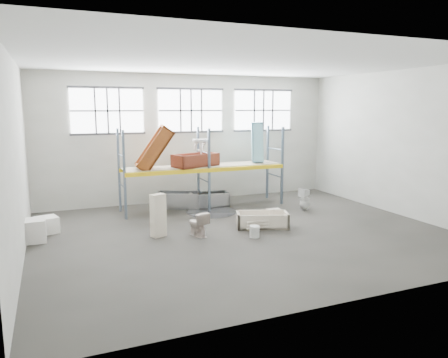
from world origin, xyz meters
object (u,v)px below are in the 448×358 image
cistern_tall (158,215)px  rust_tub_flat (196,160)px  toilet_beige (198,224)px  toilet_white (305,199)px  bathtub_beige (262,220)px  blue_tub_upright (257,142)px  bucket (255,232)px  steel_tub_right (210,199)px  carton_near (32,231)px  steel_tub_left (179,200)px

cistern_tall → rust_tub_flat: size_ratio=0.75×
toilet_beige → toilet_white: (4.64, 1.48, 0.05)m
bathtub_beige → blue_tub_upright: bearing=85.5°
bathtub_beige → bucket: size_ratio=4.77×
cistern_tall → steel_tub_right: size_ratio=0.88×
bucket → cistern_tall: bearing=155.9°
toilet_beige → blue_tub_upright: size_ratio=0.48×
steel_tub_right → toilet_beige: bearing=-115.6°
toilet_beige → bucket: bearing=137.2°
toilet_beige → steel_tub_right: toilet_beige is taller
carton_near → toilet_beige: bearing=-15.3°
carton_near → bathtub_beige: bearing=-9.6°
bucket → carton_near: 6.28m
toilet_beige → blue_tub_upright: bearing=-152.1°
steel_tub_right → steel_tub_left: bearing=167.4°
steel_tub_left → rust_tub_flat: 1.69m
bucket → carton_near: (-5.96, 1.99, 0.15)m
bathtub_beige → carton_near: carton_near is taller
cistern_tall → bucket: 2.83m
steel_tub_left → rust_tub_flat: size_ratio=0.94×
steel_tub_left → blue_tub_upright: bearing=-5.6°
steel_tub_right → blue_tub_upright: bearing=-1.4°
bathtub_beige → toilet_beige: (-2.17, -0.09, 0.13)m
bathtub_beige → blue_tub_upright: (1.47, 3.32, 2.16)m
steel_tub_left → carton_near: (-4.99, -2.49, 0.03)m
steel_tub_left → rust_tub_flat: rust_tub_flat is taller
rust_tub_flat → blue_tub_upright: blue_tub_upright is taller
toilet_beige → toilet_white: size_ratio=0.88×
cistern_tall → carton_near: cistern_tall is taller
cistern_tall → steel_tub_left: size_ratio=0.80×
cistern_tall → blue_tub_upright: 5.88m
toilet_white → rust_tub_flat: bearing=-127.8°
bathtub_beige → toilet_beige: toilet_beige is taller
steel_tub_left → cistern_tall: bearing=-115.3°
blue_tub_upright → steel_tub_left: bearing=174.4°
bathtub_beige → toilet_white: size_ratio=1.93×
toilet_white → bucket: (-3.16, -2.25, -0.25)m
steel_tub_right → carton_near: (-6.14, -2.24, 0.06)m
rust_tub_flat → steel_tub_left: bearing=138.0°
toilet_beige → steel_tub_left: bearing=-113.0°
steel_tub_right → rust_tub_flat: size_ratio=0.86×
cistern_tall → steel_tub_left: cistern_tall is taller
cistern_tall → carton_near: (-3.41, 0.85, -0.31)m
blue_tub_upright → bucket: 5.21m
steel_tub_left → bucket: bearing=-77.8°
toilet_white → rust_tub_flat: 4.25m
carton_near → steel_tub_right: bearing=20.0°
steel_tub_left → steel_tub_right: (1.15, -0.26, -0.03)m
bathtub_beige → steel_tub_left: 3.99m
blue_tub_upright → bucket: size_ratio=4.53×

